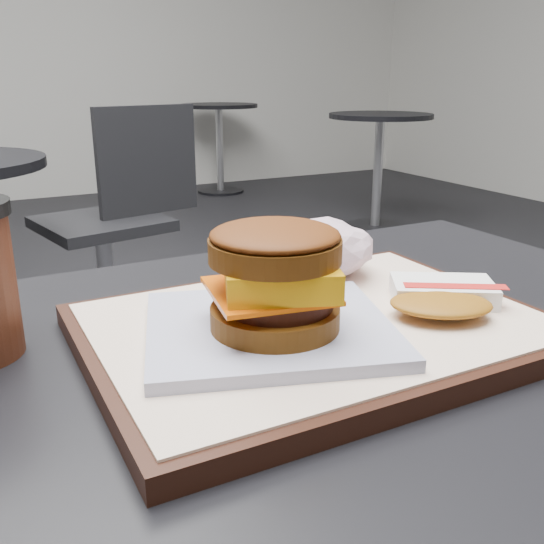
{
  "coord_description": "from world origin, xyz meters",
  "views": [
    {
      "loc": [
        -0.26,
        -0.39,
        0.99
      ],
      "look_at": [
        -0.05,
        0.02,
        0.83
      ],
      "focal_mm": 40.0,
      "sensor_mm": 36.0,
      "label": 1
    }
  ],
  "objects_px": {
    "crumpled_wrapper": "(314,249)",
    "hash_brown": "(442,297)",
    "customer_table": "(326,520)",
    "breakfast_sandwich": "(274,290)",
    "neighbor_chair": "(118,208)",
    "serving_tray": "(316,329)"
  },
  "relations": [
    {
      "from": "crumpled_wrapper",
      "to": "neighbor_chair",
      "type": "height_order",
      "value": "neighbor_chair"
    },
    {
      "from": "breakfast_sandwich",
      "to": "neighbor_chair",
      "type": "height_order",
      "value": "breakfast_sandwich"
    },
    {
      "from": "customer_table",
      "to": "serving_tray",
      "type": "height_order",
      "value": "serving_tray"
    },
    {
      "from": "breakfast_sandwich",
      "to": "neighbor_chair",
      "type": "xyz_separation_m",
      "value": [
        0.32,
        1.85,
        -0.32
      ]
    },
    {
      "from": "serving_tray",
      "to": "breakfast_sandwich",
      "type": "relative_size",
      "value": 1.63
    },
    {
      "from": "crumpled_wrapper",
      "to": "hash_brown",
      "type": "bearing_deg",
      "value": -67.14
    },
    {
      "from": "customer_table",
      "to": "breakfast_sandwich",
      "type": "xyz_separation_m",
      "value": [
        -0.06,
        -0.01,
        0.24
      ]
    },
    {
      "from": "hash_brown",
      "to": "serving_tray",
      "type": "bearing_deg",
      "value": 164.25
    },
    {
      "from": "customer_table",
      "to": "crumpled_wrapper",
      "type": "relative_size",
      "value": 6.14
    },
    {
      "from": "crumpled_wrapper",
      "to": "customer_table",
      "type": "bearing_deg",
      "value": -113.41
    },
    {
      "from": "customer_table",
      "to": "serving_tray",
      "type": "xyz_separation_m",
      "value": [
        -0.01,
        0.01,
        0.2
      ]
    },
    {
      "from": "serving_tray",
      "to": "crumpled_wrapper",
      "type": "xyz_separation_m",
      "value": [
        0.06,
        0.1,
        0.04
      ]
    },
    {
      "from": "neighbor_chair",
      "to": "crumpled_wrapper",
      "type": "bearing_deg",
      "value": -97.09
    },
    {
      "from": "breakfast_sandwich",
      "to": "hash_brown",
      "type": "bearing_deg",
      "value": -4.72
    },
    {
      "from": "serving_tray",
      "to": "neighbor_chair",
      "type": "relative_size",
      "value": 0.43
    },
    {
      "from": "neighbor_chair",
      "to": "breakfast_sandwich",
      "type": "bearing_deg",
      "value": -99.89
    },
    {
      "from": "hash_brown",
      "to": "customer_table",
      "type": "bearing_deg",
      "value": 167.39
    },
    {
      "from": "crumpled_wrapper",
      "to": "neighbor_chair",
      "type": "bearing_deg",
      "value": 82.91
    },
    {
      "from": "customer_table",
      "to": "breakfast_sandwich",
      "type": "height_order",
      "value": "breakfast_sandwich"
    },
    {
      "from": "customer_table",
      "to": "serving_tray",
      "type": "bearing_deg",
      "value": 140.37
    },
    {
      "from": "customer_table",
      "to": "breakfast_sandwich",
      "type": "relative_size",
      "value": 3.44
    },
    {
      "from": "breakfast_sandwich",
      "to": "hash_brown",
      "type": "height_order",
      "value": "breakfast_sandwich"
    }
  ]
}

